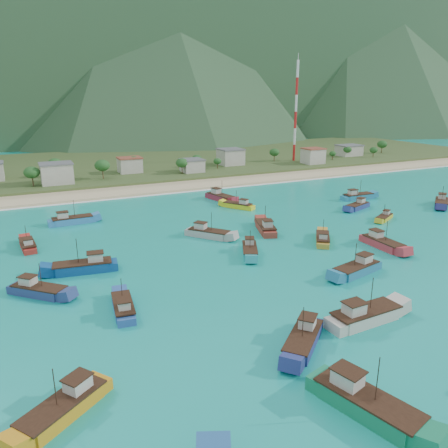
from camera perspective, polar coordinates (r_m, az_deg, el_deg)
name	(u,v)px	position (r m, az deg, el deg)	size (l,w,h in m)	color
ground	(277,257)	(95.07, 6.90, -4.24)	(600.00, 600.00, 0.00)	#0C8473
beach	(163,188)	(164.58, -7.91, 4.67)	(400.00, 18.00, 1.20)	beige
land	(125,165)	(222.62, -12.77, 7.53)	(400.00, 110.00, 2.40)	#385123
surf_line	(172,193)	(155.74, -6.83, 4.03)	(400.00, 2.50, 0.08)	white
mountains	(32,12)	(485.01, -23.79, 24.03)	(1520.00, 440.00, 260.00)	slate
village	(180,163)	(192.33, -5.80, 7.91)	(217.87, 26.76, 7.27)	beige
vegetation	(112,168)	(183.20, -14.42, 7.14)	(275.71, 25.68, 9.02)	#235623
radio_tower	(296,112)	(221.95, 9.36, 14.28)	(1.20, 1.20, 47.51)	red
boat_0	(357,206)	(139.26, 17.03, 2.20)	(10.74, 6.43, 6.10)	navy
boat_2	(84,267)	(90.53, -17.81, -5.40)	(12.89, 5.41, 7.38)	navy
boat_3	(220,197)	(144.07, -0.49, 3.49)	(6.20, 12.61, 7.16)	maroon
boat_5	(208,234)	(106.88, -2.06, -1.27)	(9.81, 11.04, 6.76)	#AEA59E
boat_6	(39,291)	(83.34, -23.06, -8.04)	(10.11, 9.90, 6.45)	navy
boat_7	(250,251)	(95.97, 3.39, -3.50)	(7.16, 10.45, 6.00)	teal
boat_8	(384,218)	(129.53, 20.20, 0.75)	(8.49, 6.06, 4.91)	gold
boat_9	(382,244)	(106.09, 19.96, -2.43)	(3.61, 11.67, 6.86)	#B32F38
boat_10	(123,308)	(73.17, -13.01, -10.64)	(4.13, 10.29, 5.91)	#26509B
boat_12	(65,408)	(54.47, -20.10, -21.63)	(11.21, 9.40, 6.74)	orange
boat_13	(28,246)	(108.65, -24.24, -2.59)	(3.60, 9.79, 5.67)	#A1261E
boat_14	(365,316)	(71.56, 17.89, -11.42)	(13.08, 4.41, 7.63)	beige
boat_15	(357,269)	(89.27, 16.97, -5.70)	(12.17, 5.96, 6.91)	#216D94
boat_19	(323,240)	(105.71, 12.76, -1.99)	(8.23, 9.70, 5.85)	#BB8A2C
boat_21	(238,206)	(134.09, 1.90, 2.38)	(7.95, 10.01, 5.92)	yellow
boat_22	(72,221)	(124.71, -19.28, 0.42)	(11.82, 3.84, 6.92)	#2F79B9
boat_23	(441,203)	(152.54, 26.50, 2.44)	(11.35, 9.96, 6.92)	navy
boat_24	(266,228)	(111.71, 5.46, -0.52)	(7.09, 12.28, 6.96)	maroon
boat_25	(365,404)	(54.02, 17.98, -21.48)	(7.39, 13.90, 7.88)	#147A52
boat_26	(303,340)	(63.73, 10.32, -14.70)	(10.81, 10.02, 6.73)	navy
boat_27	(358,197)	(151.90, 17.04, 3.42)	(11.73, 3.95, 6.84)	teal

